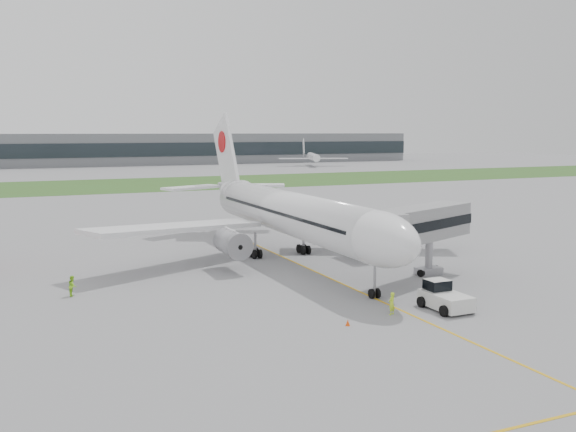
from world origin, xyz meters
name	(u,v)px	position (x,y,z in m)	size (l,w,h in m)	color
ground	(304,267)	(0.00, 0.00, 0.00)	(600.00, 600.00, 0.00)	gray
apron_markings	(324,276)	(0.00, -5.00, 0.00)	(70.00, 70.00, 0.04)	gold
grass_strip	(123,185)	(0.00, 120.00, 0.01)	(600.00, 50.00, 0.02)	#395720
terminal_building	(80,150)	(0.00, 229.87, 7.00)	(320.00, 22.30, 14.00)	slate
airliner	(287,212)	(0.00, 4.87, 5.66)	(48.13, 53.95, 17.88)	white
pushback_tug	(444,296)	(3.56, -20.38, 1.09)	(3.19, 4.67, 2.37)	silver
jet_bridge	(413,226)	(6.56, -11.29, 5.71)	(16.00, 10.37, 7.72)	gray
safety_cone_left	(348,323)	(-6.25, -21.29, 0.25)	(0.36, 0.36, 0.50)	#FF4C0D
safety_cone_right	(457,308)	(4.26, -21.32, 0.28)	(0.40, 0.40, 0.55)	#FF4C0D
ground_crew_near	(392,303)	(-1.44, -20.07, 0.95)	(0.69, 0.46, 1.90)	#CFFC2A
ground_crew_far	(73,286)	(-25.01, -3.10, 0.95)	(0.93, 0.72, 1.91)	#95E325
distant_aircraft_right	(313,166)	(92.42, 187.52, 0.00)	(29.96, 26.44, 11.46)	white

